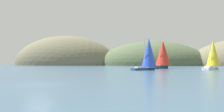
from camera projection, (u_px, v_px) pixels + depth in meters
name	position (u px, v px, depth m)	size (l,w,h in m)	color
ground_plane	(40.00, 84.00, 20.51)	(360.00, 360.00, 0.00)	#385670
headland_left	(65.00, 65.00, 163.78)	(73.49, 44.00, 40.97)	#6B664C
headland_center	(152.00, 65.00, 151.67)	(70.37, 44.00, 31.57)	#4C5B3D
sailboat_scarlet_sail	(163.00, 54.00, 73.65)	(7.45, 8.80, 9.74)	navy
sailboat_blue_spinnaker	(148.00, 54.00, 58.79)	(6.86, 6.84, 8.09)	navy
sailboat_yellow_sail	(213.00, 54.00, 62.78)	(5.96, 7.05, 8.83)	white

